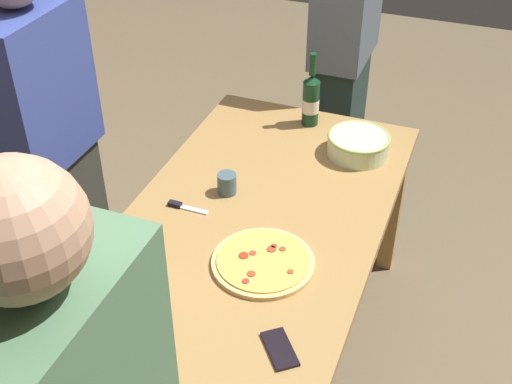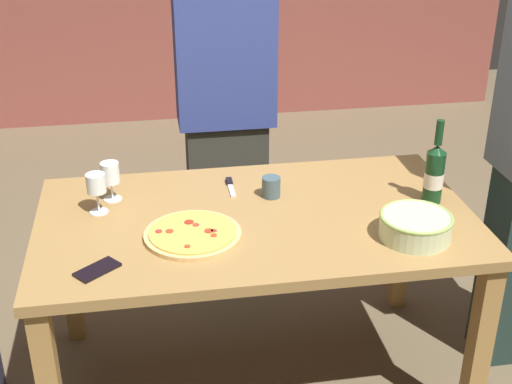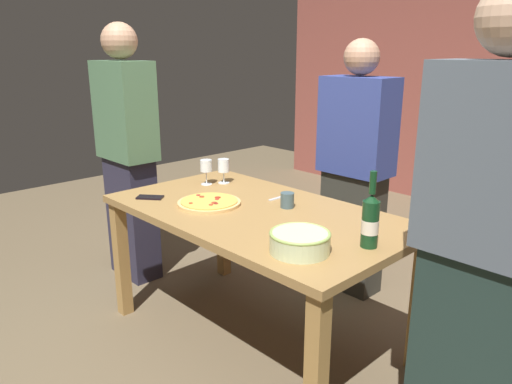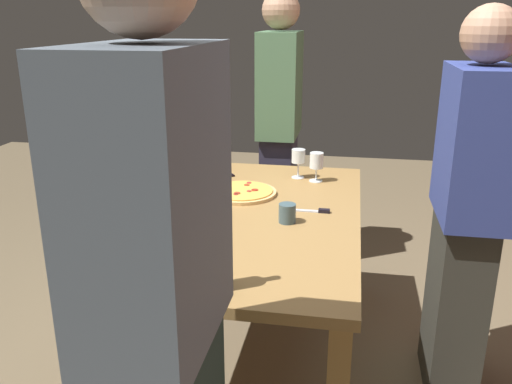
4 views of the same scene
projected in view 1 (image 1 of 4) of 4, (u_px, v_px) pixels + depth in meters
name	position (u px, v px, depth m)	size (l,w,h in m)	color
ground_plane	(256.00, 352.00, 2.84)	(8.00, 8.00, 0.00)	brown
dining_table	(256.00, 234.00, 2.45)	(1.60, 0.90, 0.75)	olive
pizza	(263.00, 262.00, 2.18)	(0.34, 0.34, 0.03)	#E4B26C
serving_bowl	(358.00, 144.00, 2.69)	(0.25, 0.25, 0.09)	beige
wine_bottle	(311.00, 99.00, 2.84)	(0.07, 0.07, 0.33)	#12381B
wine_glass_near_pizza	(147.00, 288.00, 1.94)	(0.07, 0.07, 0.16)	white
wine_glass_by_bottle	(126.00, 270.00, 2.01)	(0.07, 0.07, 0.15)	white
cup_amber	(227.00, 184.00, 2.48)	(0.07, 0.07, 0.08)	#415860
cell_phone	(280.00, 349.00, 1.89)	(0.07, 0.14, 0.01)	black
pizza_knife	(183.00, 206.00, 2.43)	(0.02, 0.15, 0.02)	silver
person_guest_left	(344.00, 51.00, 3.17)	(0.44, 0.24, 1.76)	#1F312D
person_guest_right	(47.00, 153.00, 2.61)	(0.45, 0.24, 1.62)	#32322A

